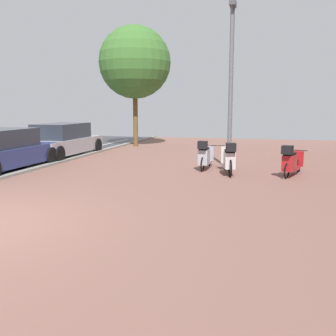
{
  "coord_description": "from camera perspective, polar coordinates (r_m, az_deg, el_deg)",
  "views": [
    {
      "loc": [
        4.89,
        -5.41,
        2.05
      ],
      "look_at": [
        3.24,
        1.2,
        0.97
      ],
      "focal_mm": 41.28,
      "sensor_mm": 36.0,
      "label": 1
    }
  ],
  "objects": [
    {
      "name": "parked_car_far",
      "position": [
        16.74,
        -15.44,
        3.89
      ],
      "size": [
        1.87,
        4.45,
        1.36
      ],
      "color": "#A7A3A9",
      "rests_on": "ground"
    },
    {
      "name": "lamp_post",
      "position": [
        13.02,
        9.29,
        13.09
      ],
      "size": [
        0.2,
        0.52,
        5.36
      ],
      "color": "slate",
      "rests_on": "ground"
    },
    {
      "name": "scooter_near",
      "position": [
        11.99,
        17.69,
        0.88
      ],
      "size": [
        0.85,
        1.75,
        0.98
      ],
      "color": "black",
      "rests_on": "ground"
    },
    {
      "name": "parked_car_near",
      "position": [
        13.64,
        -23.42,
        2.32
      ],
      "size": [
        1.88,
        4.15,
        1.34
      ],
      "color": "navy",
      "rests_on": "ground"
    },
    {
      "name": "scooter_far",
      "position": [
        11.89,
        8.95,
        1.27
      ],
      "size": [
        0.69,
        1.86,
        1.04
      ],
      "color": "black",
      "rests_on": "ground"
    },
    {
      "name": "scooter_mid",
      "position": [
        12.72,
        5.48,
        1.77
      ],
      "size": [
        0.52,
        1.75,
        1.0
      ],
      "color": "black",
      "rests_on": "ground"
    },
    {
      "name": "ground",
      "position": [
        6.74,
        -17.93,
        -9.3
      ],
      "size": [
        21.0,
        40.0,
        0.13
      ],
      "color": "#302E36"
    },
    {
      "name": "street_tree",
      "position": [
        20.35,
        -4.93,
        15.26
      ],
      "size": [
        3.65,
        3.65,
        6.1
      ],
      "color": "brown",
      "rests_on": "ground"
    }
  ]
}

